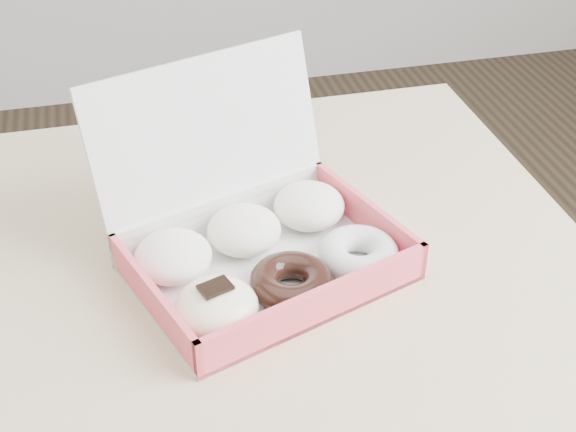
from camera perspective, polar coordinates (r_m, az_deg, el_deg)
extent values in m
cube|color=tan|center=(0.88, -15.73, -7.36)|extent=(1.20, 0.80, 0.04)
cylinder|color=tan|center=(1.47, 8.42, -5.80)|extent=(0.05, 0.05, 0.71)
cube|color=white|center=(0.88, -1.50, -3.92)|extent=(0.33, 0.28, 0.01)
cube|color=#F75361|center=(0.80, 2.18, -6.49)|extent=(0.26, 0.10, 0.05)
cube|color=white|center=(0.94, -4.68, 0.24)|extent=(0.26, 0.10, 0.05)
cube|color=#F75361|center=(0.82, -9.60, -6.00)|extent=(0.07, 0.19, 0.05)
cube|color=#F75361|center=(0.93, 5.58, -0.07)|extent=(0.07, 0.19, 0.05)
cube|color=white|center=(0.91, -5.54, 4.92)|extent=(0.28, 0.15, 0.20)
ellipsoid|color=white|center=(0.87, -8.16, -2.86)|extent=(0.11, 0.11, 0.05)
ellipsoid|color=white|center=(0.90, -3.14, -1.00)|extent=(0.11, 0.11, 0.05)
ellipsoid|color=white|center=(0.93, 1.51, 0.73)|extent=(0.11, 0.11, 0.05)
ellipsoid|color=#FFF9C5|center=(0.80, -5.09, -6.45)|extent=(0.11, 0.11, 0.05)
cube|color=black|center=(0.78, -5.19, -5.07)|extent=(0.04, 0.03, 0.00)
torus|color=black|center=(0.84, 0.22, -4.71)|extent=(0.11, 0.11, 0.03)
torus|color=white|center=(0.88, 5.04, -2.69)|extent=(0.11, 0.11, 0.03)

